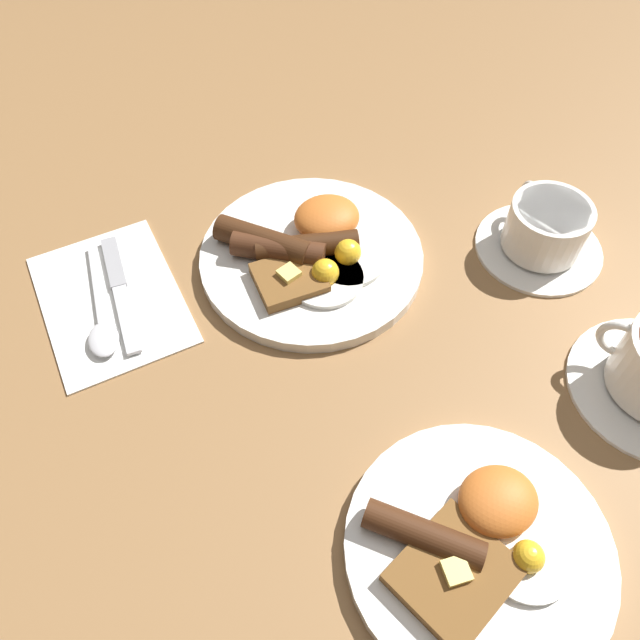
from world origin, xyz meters
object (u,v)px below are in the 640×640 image
(breakfast_plate_far, at_px, (478,545))
(knife, at_px, (119,286))
(breakfast_plate_near, at_px, (309,252))
(teacup_near, at_px, (544,231))
(spoon, at_px, (102,326))

(breakfast_plate_far, relative_size, knife, 1.32)
(breakfast_plate_near, height_order, breakfast_plate_far, breakfast_plate_near)
(teacup_near, xyz_separation_m, knife, (0.46, -0.11, -0.02))
(knife, relative_size, spoon, 1.05)
(teacup_near, relative_size, spoon, 0.90)
(knife, bearing_deg, breakfast_plate_near, 80.98)
(breakfast_plate_near, xyz_separation_m, knife, (0.21, -0.04, -0.01))
(breakfast_plate_near, distance_m, breakfast_plate_far, 0.35)
(breakfast_plate_near, relative_size, knife, 1.50)
(teacup_near, bearing_deg, knife, -13.57)
(breakfast_plate_far, bearing_deg, spoon, -53.26)
(breakfast_plate_near, height_order, knife, breakfast_plate_near)
(breakfast_plate_near, xyz_separation_m, spoon, (0.24, 0.01, -0.01))
(knife, height_order, spoon, spoon)
(breakfast_plate_near, relative_size, teacup_near, 1.74)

